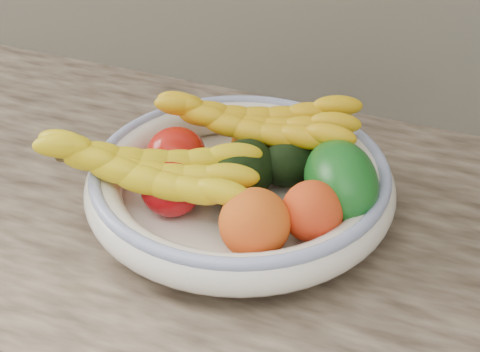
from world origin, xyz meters
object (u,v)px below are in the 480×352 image
(green_mango, at_px, (341,182))
(banana_bunch_back, at_px, (255,128))
(fruit_bowl, at_px, (240,183))
(banana_bunch_front, at_px, (146,174))

(green_mango, bearing_deg, banana_bunch_back, 121.54)
(green_mango, distance_m, banana_bunch_back, 0.15)
(fruit_bowl, height_order, banana_bunch_front, banana_bunch_front)
(green_mango, height_order, banana_bunch_front, green_mango)
(banana_bunch_back, height_order, banana_bunch_front, banana_bunch_back)
(banana_bunch_back, xyz_separation_m, banana_bunch_front, (-0.09, -0.14, -0.01))
(green_mango, bearing_deg, fruit_bowl, 151.85)
(green_mango, relative_size, banana_bunch_front, 0.45)
(fruit_bowl, relative_size, banana_bunch_back, 1.36)
(banana_bunch_back, bearing_deg, green_mango, -33.93)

